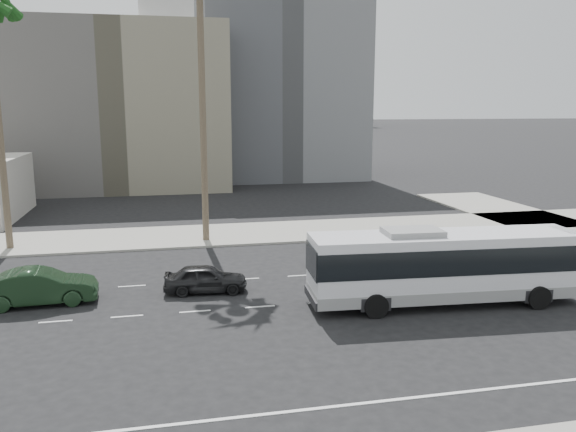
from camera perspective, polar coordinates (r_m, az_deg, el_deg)
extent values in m
plane|color=black|center=(27.98, 3.35, -8.49)|extent=(700.00, 700.00, 0.00)
cube|color=gray|center=(42.55, -2.22, -1.63)|extent=(120.00, 7.00, 0.15)
cube|color=#5D5A53|center=(70.60, -16.38, 10.20)|extent=(24.00, 18.00, 18.00)
cube|color=#505256|center=(78.98, -1.13, 13.55)|extent=(20.00, 20.00, 26.00)
cube|color=silver|center=(275.77, -11.39, 13.27)|extent=(42.00, 42.00, 44.00)
cube|color=slate|center=(261.96, -0.65, 16.47)|extent=(26.00, 26.00, 70.00)
cube|color=slate|center=(296.40, 3.06, 14.83)|extent=(22.00, 22.00, 60.00)
cube|color=silver|center=(28.22, 15.17, -4.51)|extent=(12.83, 3.59, 2.84)
cube|color=black|center=(28.12, 15.21, -3.76)|extent=(12.90, 3.65, 1.20)
cube|color=gray|center=(28.57, 15.04, -6.95)|extent=(12.86, 3.63, 0.55)
cube|color=gray|center=(27.15, 12.25, -1.65)|extent=(2.73, 1.91, 0.33)
cube|color=#262628|center=(31.12, 25.18, -1.37)|extent=(0.78, 2.01, 0.33)
cylinder|color=black|center=(29.54, 23.34, -7.22)|extent=(1.09, 0.33, 1.09)
cylinder|color=black|center=(31.74, 20.42, -5.78)|extent=(1.09, 0.33, 1.09)
cylinder|color=black|center=(25.94, 9.03, -8.92)|extent=(1.09, 0.33, 1.09)
cylinder|color=black|center=(28.42, 6.99, -7.09)|extent=(1.09, 0.33, 1.09)
imported|color=black|center=(29.52, -8.12, -6.10)|extent=(2.05, 4.28, 1.41)
imported|color=black|center=(29.83, -23.23, -6.43)|extent=(2.12, 5.28, 1.71)
cylinder|color=brown|center=(39.33, -8.40, 10.16)|extent=(0.49, 0.49, 17.74)
cylinder|color=brown|center=(40.87, -26.52, 7.21)|extent=(0.47, 0.47, 14.94)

